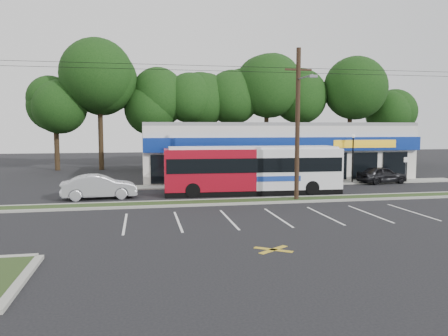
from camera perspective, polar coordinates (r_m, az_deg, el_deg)
name	(u,v)px	position (r m, az deg, el deg)	size (l,w,h in m)	color
ground	(257,205)	(27.75, 4.30, -4.79)	(120.00, 120.00, 0.00)	black
grass_strip	(253,201)	(28.69, 3.78, -4.33)	(40.00, 1.60, 0.12)	#2A3E19
curb_south	(256,203)	(27.88, 4.22, -4.60)	(40.00, 0.25, 0.14)	#9E9E93
curb_north	(250,199)	(29.50, 3.37, -4.04)	(40.00, 0.25, 0.14)	#9E9E93
sidewalk	(286,184)	(37.70, 8.10, -2.06)	(32.00, 2.20, 0.10)	#9E9E93
strip_mall	(269,149)	(44.19, 5.87, 2.44)	(25.00, 12.55, 5.30)	silver
utility_pole	(296,119)	(29.06, 9.33, 6.34)	(50.00, 2.77, 10.00)	black
lamp_post	(353,153)	(39.62, 16.49, 1.94)	(0.30, 0.30, 4.25)	black
sign_post	(406,165)	(42.03, 22.66, 0.41)	(0.45, 0.10, 2.23)	#59595E
tree_line	(234,98)	(53.66, 1.25, 9.14)	(46.76, 6.76, 11.83)	black
metrobus	(253,169)	(32.04, 3.78, -0.10)	(13.02, 3.22, 3.47)	maroon
car_dark	(382,175)	(40.37, 19.92, -0.83)	(1.77, 4.41, 1.50)	black
car_silver	(99,187)	(31.03, -15.99, -2.36)	(1.75, 5.01, 1.65)	#A8AAB0
pedestrian_a	(327,176)	(36.97, 13.29, -1.00)	(0.64, 0.42, 1.76)	beige
pedestrian_b	(328,175)	(38.48, 13.48, -0.86)	(0.79, 0.61, 1.62)	#BBAEA8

